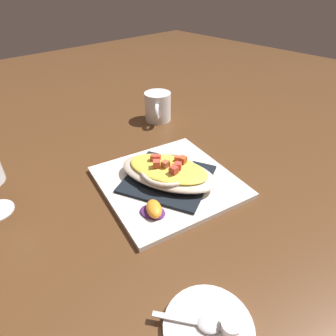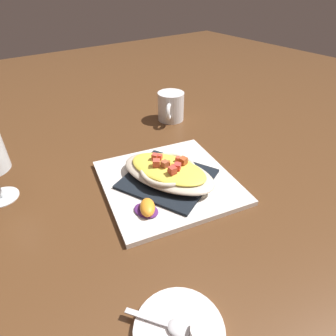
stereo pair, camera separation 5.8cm
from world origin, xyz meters
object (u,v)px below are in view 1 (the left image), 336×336
(creamer_saucer, at_px, (208,328))
(square_plate, at_px, (168,182))
(coffee_mug, at_px, (158,108))
(spoon, at_px, (204,324))
(gratin_dish, at_px, (168,171))
(creamer_cup_0, at_px, (231,327))
(orange_garnish, at_px, (154,210))

(creamer_saucer, bearing_deg, square_plate, -33.49)
(creamer_saucer, bearing_deg, coffee_mug, -35.58)
(spoon, bearing_deg, coffee_mug, -36.14)
(square_plate, distance_m, creamer_saucer, 0.30)
(gratin_dish, bearing_deg, creamer_cup_0, 150.90)
(square_plate, xyz_separation_m, orange_garnish, (-0.05, 0.09, 0.01))
(orange_garnish, height_order, creamer_cup_0, orange_garnish)
(creamer_saucer, distance_m, spoon, 0.01)
(square_plate, distance_m, creamer_cup_0, 0.31)
(gratin_dish, xyz_separation_m, creamer_cup_0, (-0.27, 0.15, -0.02))
(creamer_saucer, distance_m, creamer_cup_0, 0.03)
(gratin_dish, distance_m, creamer_saucer, 0.30)
(coffee_mug, distance_m, creamer_saucer, 0.61)
(orange_garnish, distance_m, creamer_cup_0, 0.23)
(gratin_dish, relative_size, creamer_cup_0, 9.61)
(square_plate, xyz_separation_m, coffee_mug, (0.25, -0.19, 0.03))
(gratin_dish, bearing_deg, creamer_saucer, 146.50)
(orange_garnish, bearing_deg, creamer_saucer, 157.86)
(orange_garnish, bearing_deg, coffee_mug, -42.48)
(gratin_dish, relative_size, orange_garnish, 4.01)
(creamer_saucer, bearing_deg, gratin_dish, -33.50)
(gratin_dish, distance_m, coffee_mug, 0.31)
(square_plate, height_order, gratin_dish, gratin_dish)
(creamer_saucer, relative_size, spoon, 1.44)
(gratin_dish, xyz_separation_m, spoon, (-0.25, 0.17, -0.02))
(coffee_mug, xyz_separation_m, creamer_saucer, (-0.50, 0.36, -0.03))
(gratin_dish, bearing_deg, orange_garnish, 122.21)
(coffee_mug, relative_size, creamer_saucer, 0.80)
(gratin_dish, xyz_separation_m, orange_garnish, (-0.05, 0.09, -0.01))
(square_plate, xyz_separation_m, gratin_dish, (-0.00, -0.00, 0.03))
(square_plate, relative_size, gratin_dish, 1.13)
(square_plate, bearing_deg, orange_garnish, 122.23)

